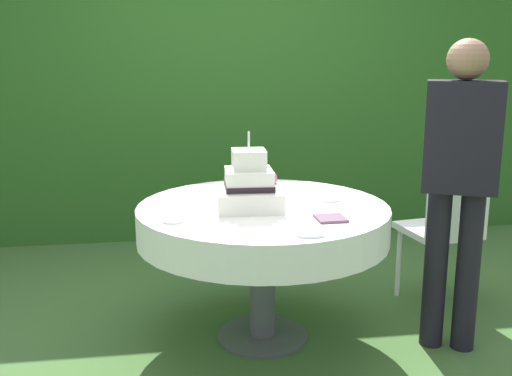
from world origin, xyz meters
The scene contains 10 objects.
ground_plane centered at (0.00, 0.00, 0.00)m, with size 20.00×20.00×0.00m, color #3D602D.
foliage_hedge centered at (0.00, 2.05, 1.11)m, with size 5.60×0.45×2.22m, color #28561E.
cake_table centered at (0.00, 0.00, 0.65)m, with size 1.32×1.32×0.75m.
wedding_cake centered at (-0.07, -0.03, 0.86)m, with size 0.35×0.35×0.40m.
serving_plate_near centered at (-0.47, -0.23, 0.75)m, with size 0.11×0.11×0.01m, color white.
serving_plate_far centered at (0.12, -0.52, 0.75)m, with size 0.14×0.14×0.01m, color white.
serving_plate_left centered at (0.36, 0.07, 0.75)m, with size 0.15×0.15×0.01m, color white.
napkin_stack centered at (0.28, -0.31, 0.76)m, with size 0.14×0.14×0.01m, color #6B4C60.
garden_chair centered at (1.14, 0.23, 0.54)m, with size 0.46×0.46×0.89m.
standing_person centered at (0.96, -0.24, 0.93)m, with size 0.41×0.33×1.60m.
Camera 1 is at (-0.48, -3.01, 1.55)m, focal length 42.29 mm.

